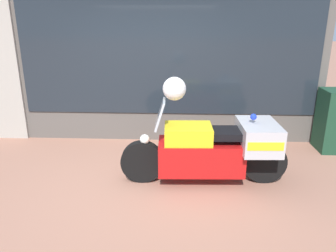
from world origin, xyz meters
TOP-DOWN VIEW (x-y plane):
  - ground_plane at (0.00, 0.00)m, footprint 60.00×60.00m
  - shop_building at (-0.35, 2.00)m, footprint 6.36×0.55m
  - window_display at (0.28, 2.03)m, footprint 5.20×0.30m
  - paramedic_motorcycle at (1.06, 0.14)m, footprint 2.38×0.81m
  - white_helmet at (0.47, 0.11)m, footprint 0.32×0.32m

SIDE VIEW (x-z plane):
  - ground_plane at x=0.00m, z-range 0.00..0.00m
  - window_display at x=0.28m, z-range -0.50..1.42m
  - paramedic_motorcycle at x=1.06m, z-range -0.08..1.14m
  - white_helmet at x=0.47m, z-range 1.22..1.53m
  - shop_building at x=-0.35m, z-range 0.01..4.03m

